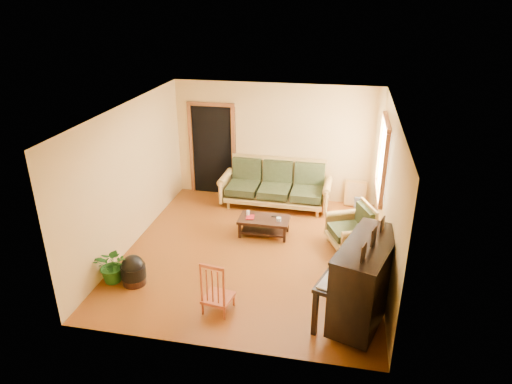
% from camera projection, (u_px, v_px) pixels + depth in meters
% --- Properties ---
extents(floor, '(5.00, 5.00, 0.00)m').
position_uv_depth(floor, '(253.00, 251.00, 8.30)').
color(floor, '#602D0C').
rests_on(floor, ground).
extents(doorway, '(1.08, 0.16, 2.05)m').
position_uv_depth(doorway, '(212.00, 151.00, 10.38)').
color(doorway, black).
rests_on(doorway, floor).
extents(window, '(0.12, 1.36, 1.46)m').
position_uv_depth(window, '(383.00, 158.00, 8.47)').
color(window, white).
rests_on(window, right_wall).
extents(sofa, '(2.36, 1.03, 1.00)m').
position_uv_depth(sofa, '(275.00, 185.00, 9.89)').
color(sofa, '#A9843E').
rests_on(sofa, floor).
extents(coffee_table, '(0.97, 0.53, 0.35)m').
position_uv_depth(coffee_table, '(264.00, 226.00, 8.81)').
color(coffee_table, black).
rests_on(coffee_table, floor).
extents(armchair, '(1.07, 1.09, 0.84)m').
position_uv_depth(armchair, '(350.00, 227.00, 8.28)').
color(armchair, '#A9843E').
rests_on(armchair, floor).
extents(piano, '(1.25, 1.62, 1.26)m').
position_uv_depth(piano, '(365.00, 283.00, 6.32)').
color(piano, black).
rests_on(piano, floor).
extents(footstool, '(0.41, 0.41, 0.38)m').
position_uv_depth(footstool, '(134.00, 273.00, 7.32)').
color(footstool, black).
rests_on(footstool, floor).
extents(red_chair, '(0.47, 0.50, 0.87)m').
position_uv_depth(red_chair, '(218.00, 285.00, 6.61)').
color(red_chair, '#973B1B').
rests_on(red_chair, floor).
extents(leaning_frame, '(0.47, 0.16, 0.61)m').
position_uv_depth(leaning_frame, '(355.00, 193.00, 9.95)').
color(leaning_frame, '#BB8B3E').
rests_on(leaning_frame, floor).
extents(ceramic_crock, '(0.24, 0.24, 0.25)m').
position_uv_depth(ceramic_crock, '(358.00, 201.00, 10.00)').
color(ceramic_crock, '#304F90').
rests_on(ceramic_crock, floor).
extents(potted_plant, '(0.55, 0.48, 0.61)m').
position_uv_depth(potted_plant, '(113.00, 265.00, 7.33)').
color(potted_plant, '#1F5819').
rests_on(potted_plant, floor).
extents(book, '(0.17, 0.22, 0.02)m').
position_uv_depth(book, '(246.00, 217.00, 8.77)').
color(book, maroon).
rests_on(book, coffee_table).
extents(candle, '(0.08, 0.08, 0.11)m').
position_uv_depth(candle, '(248.00, 213.00, 8.83)').
color(candle, white).
rests_on(candle, coffee_table).
extents(glass_jar, '(0.12, 0.12, 0.06)m').
position_uv_depth(glass_jar, '(279.00, 219.00, 8.64)').
color(glass_jar, white).
rests_on(glass_jar, coffee_table).
extents(remote, '(0.17, 0.05, 0.02)m').
position_uv_depth(remote, '(276.00, 217.00, 8.79)').
color(remote, black).
rests_on(remote, coffee_table).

